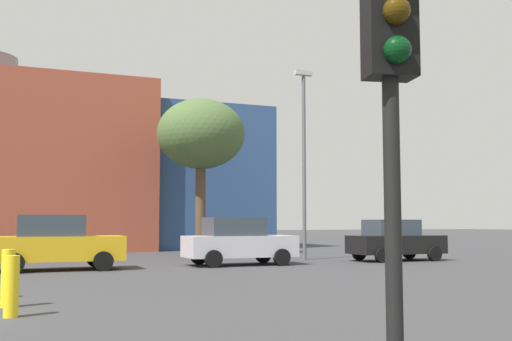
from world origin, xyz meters
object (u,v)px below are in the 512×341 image
Objects in this scene: bollard_yellow_0 at (12,286)px; bollard_yellow_1 at (8,278)px; street_lamp at (304,152)px; parked_car_4 at (395,240)px; parked_car_3 at (238,241)px; bare_tree_1 at (201,135)px; traffic_light_near_right at (392,81)px; parked_car_2 at (56,243)px.

bollard_yellow_1 is (-0.06, 1.30, 0.02)m from bollard_yellow_0.
bollard_yellow_1 is 16.32m from street_lamp.
parked_car_4 reaches higher than bollard_yellow_0.
parked_car_3 is at bearing 48.47° from bollard_yellow_1.
bare_tree_1 is at bearing 119.81° from street_lamp.
traffic_light_near_right is at bearing -114.77° from street_lamp.
bare_tree_1 is 7.44× the size of bollard_yellow_0.
parked_car_4 is 5.26m from street_lamp.
parked_car_4 is 1.10× the size of traffic_light_near_right.
traffic_light_near_right is 8.09m from bollard_yellow_0.
bare_tree_1 is at bearing 84.30° from parked_car_3.
parked_car_3 is at bearing -151.60° from street_lamp.
traffic_light_near_right reaches higher than parked_car_3.
parked_car_2 is 1.19× the size of traffic_light_near_right.
parked_car_3 is 0.53× the size of bare_tree_1.
bare_tree_1 is (0.72, 7.23, 4.94)m from parked_car_3.
street_lamp reaches higher than bollard_yellow_1.
parked_car_3 reaches higher than parked_car_4.
parked_car_3 is at bearing -95.70° from bare_tree_1.
traffic_light_near_right is 21.64m from street_lamp.
parked_car_2 reaches higher than bollard_yellow_0.
parked_car_3 is 0.50× the size of street_lamp.
parked_car_4 is at bearing -49.82° from bare_tree_1.
street_lamp is (-3.12, 2.01, 3.73)m from parked_car_4.
parked_car_4 is 3.62× the size of bollard_yellow_1.
parked_car_3 is at bearing 0.00° from parked_car_2.
street_lamp is at bearing 46.61° from bollard_yellow_0.
street_lamp is at bearing 11.25° from parked_car_2.
parked_car_3 reaches higher than bollard_yellow_0.
parked_car_2 is at bearing -164.08° from traffic_light_near_right.
parked_car_2 is 10.22m from bollard_yellow_0.
parked_car_3 is 5.61m from street_lamp.
bollard_yellow_0 is at bearing -97.72° from parked_car_2.
traffic_light_near_right is at bearing -74.02° from bollard_yellow_1.
bare_tree_1 is 20.03m from bollard_yellow_0.
street_lamp is (10.10, 2.01, 3.66)m from parked_car_2.
parked_car_4 reaches higher than bollard_yellow_1.
parked_car_4 is 17.76m from bollard_yellow_0.
bare_tree_1 reaches higher than parked_car_2.
parked_car_2 reaches higher than parked_car_3.
bare_tree_1 is at bearing 130.18° from parked_car_4.
bare_tree_1 is (7.10, 7.23, 4.91)m from parked_car_2.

